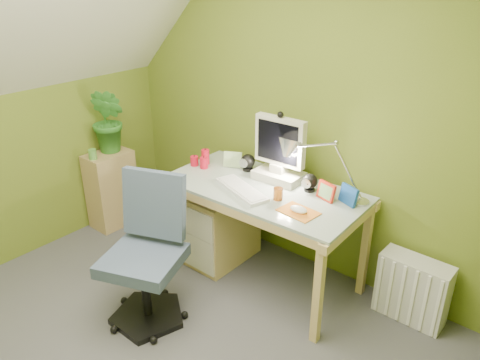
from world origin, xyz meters
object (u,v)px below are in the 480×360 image
Objects in this scene: monitor at (280,143)px; task_chair at (143,258)px; side_ledge at (112,189)px; radiator at (412,289)px; desk at (262,234)px; potted_plant at (109,121)px; desk_lamp at (338,156)px.

task_chair is at bearing -109.00° from monitor.
side_ledge is 2.58m from radiator.
desk is at bearing 48.98° from task_chair.
side_ledge is at bearing -168.06° from monitor.
monitor is at bearing 14.68° from side_ledge.
potted_plant is (-1.50, -0.35, -0.06)m from monitor.
radiator is (2.53, 0.50, -0.12)m from side_ledge.
desk is 2.48× the size of potted_plant.
desk_lamp is 1.98m from potted_plant.
monitor is 0.58× the size of task_chair.
monitor is 1.54m from potted_plant.
desk is 2.05× the size of side_ledge.
side_ledge is at bearing -168.35° from radiator.
monitor is 1.24× the size of radiator.
desk is at bearing -92.74° from monitor.
potted_plant reaches higher than side_ledge.
task_chair reaches higher than side_ledge.
potted_plant reaches higher than radiator.
monitor reaches higher than radiator.
radiator is at bearing 18.90° from task_chair.
desk is 1.47× the size of task_chair.
desk is at bearing 6.33° from potted_plant.
task_chair is 1.75m from radiator.
desk_lamp is at bearing -169.51° from radiator.
potted_plant reaches higher than desk.
potted_plant is 1.26× the size of radiator.
monitor is at bearing 88.16° from desk.
side_ledge is at bearing 130.95° from task_chair.
potted_plant is at bearing -166.36° from desk_lamp.
monitor reaches higher than side_ledge.
desk is at bearing -164.11° from radiator.
monitor is (-0.00, 0.18, 0.65)m from desk.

